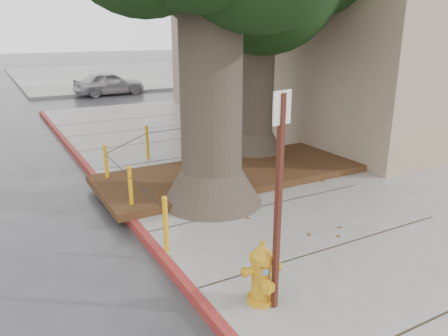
% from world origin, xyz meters
% --- Properties ---
extents(ground, '(140.00, 140.00, 0.00)m').
position_xyz_m(ground, '(0.00, 0.00, 0.00)').
color(ground, '#28282B').
rests_on(ground, ground).
extents(sidewalk_main, '(16.00, 26.00, 0.15)m').
position_xyz_m(sidewalk_main, '(6.00, 2.50, 0.07)').
color(sidewalk_main, slate).
rests_on(sidewalk_main, ground).
extents(sidewalk_far, '(16.00, 20.00, 0.15)m').
position_xyz_m(sidewalk_far, '(6.00, 30.00, 0.07)').
color(sidewalk_far, slate).
rests_on(sidewalk_far, ground).
extents(curb_red, '(0.14, 26.00, 0.16)m').
position_xyz_m(curb_red, '(-2.00, 2.50, 0.07)').
color(curb_red, maroon).
rests_on(curb_red, ground).
extents(planter_bed, '(6.40, 2.60, 0.16)m').
position_xyz_m(planter_bed, '(0.90, 3.90, 0.23)').
color(planter_bed, black).
rests_on(planter_bed, sidewalk_main).
extents(building_side_white, '(10.00, 10.00, 9.00)m').
position_xyz_m(building_side_white, '(16.00, 26.00, 4.50)').
color(building_side_white, silver).
rests_on(building_side_white, ground).
extents(building_side_grey, '(12.00, 14.00, 12.00)m').
position_xyz_m(building_side_grey, '(22.00, 32.00, 6.00)').
color(building_side_grey, slate).
rests_on(building_side_grey, ground).
extents(bollard_ring, '(3.79, 5.39, 0.95)m').
position_xyz_m(bollard_ring, '(-0.87, 4.38, 0.66)').
color(bollard_ring, orange).
rests_on(bollard_ring, sidewalk_main).
extents(fire_hydrant, '(0.46, 0.44, 0.87)m').
position_xyz_m(fire_hydrant, '(-1.34, -0.67, 0.57)').
color(fire_hydrant, orange).
rests_on(fire_hydrant, sidewalk_main).
extents(signpost, '(0.27, 0.08, 2.76)m').
position_xyz_m(signpost, '(-1.24, -0.84, 1.71)').
color(signpost, '#471911').
rests_on(signpost, sidewalk_main).
extents(car_silver, '(3.91, 1.82, 1.30)m').
position_xyz_m(car_silver, '(2.18, 19.95, 0.65)').
color(car_silver, '#ACABB1').
rests_on(car_silver, ground).
extents(car_red, '(3.52, 1.47, 1.13)m').
position_xyz_m(car_red, '(11.06, 18.99, 0.57)').
color(car_red, '#99110D').
rests_on(car_red, ground).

